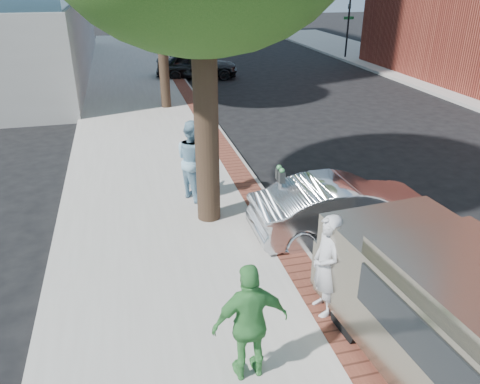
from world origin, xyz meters
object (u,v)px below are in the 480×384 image
object	(u,v)px
sedan_silver	(344,209)
van	(475,335)
person_gray	(326,266)
parking_meter	(280,185)
bg_car	(197,65)
person_officer	(194,160)
person_green	(250,323)

from	to	relation	value
sedan_silver	van	xyz separation A→B (m)	(-0.33, -4.38, 0.42)
sedan_silver	person_gray	bearing A→B (deg)	147.49
person_gray	van	xyz separation A→B (m)	(1.18, -1.96, 0.04)
parking_meter	bg_car	bearing A→B (deg)	86.43
parking_meter	person_officer	xyz separation A→B (m)	(-1.50, 2.07, -0.07)
person_officer	sedan_silver	world-z (taller)	person_officer
person_gray	person_green	xyz separation A→B (m)	(-1.52, -1.00, 0.01)
parking_meter	person_gray	distance (m)	2.80
sedan_silver	bg_car	world-z (taller)	bg_car
person_officer	person_green	distance (m)	5.87
person_officer	person_green	world-z (taller)	person_officer
person_officer	person_green	size ratio (longest dim) A/B	1.10
parking_meter	person_green	xyz separation A→B (m)	(-1.69, -3.79, -0.16)
van	person_officer	bearing A→B (deg)	105.75
parking_meter	van	size ratio (longest dim) A/B	0.27
person_green	sedan_silver	world-z (taller)	person_green
person_gray	sedan_silver	xyz separation A→B (m)	(1.51, 2.42, -0.37)
person_green	bg_car	distance (m)	21.13
person_gray	sedan_silver	bearing A→B (deg)	147.21
person_gray	bg_car	xyz separation A→B (m)	(1.23, 19.95, -0.29)
person_officer	van	size ratio (longest dim) A/B	0.36
person_officer	person_green	xyz separation A→B (m)	(-0.18, -5.86, -0.09)
person_gray	van	world-z (taller)	van
person_green	van	distance (m)	2.87
person_gray	sedan_silver	world-z (taller)	person_gray
sedan_silver	parking_meter	bearing A→B (deg)	74.11
parking_meter	person_green	world-z (taller)	person_green
sedan_silver	bg_car	size ratio (longest dim) A/B	0.92
parking_meter	person_gray	size ratio (longest dim) A/B	0.83
person_officer	sedan_silver	distance (m)	3.79
sedan_silver	bg_car	bearing A→B (deg)	0.44
person_green	bg_car	world-z (taller)	person_green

